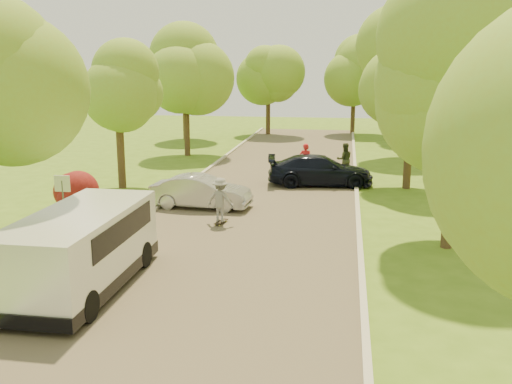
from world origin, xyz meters
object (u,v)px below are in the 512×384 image
Objects in this scene: silver_sedan at (201,192)px; longboard at (221,222)px; skateboarder at (221,200)px; person_olive at (344,159)px; minivan at (82,248)px; street_sign at (63,193)px; dark_sedan at (320,170)px; person_striped at (305,161)px.

silver_sedan reaches higher than longboard.
person_olive is at bearing -101.39° from skateboarder.
person_olive is at bearing 68.43° from minivan.
street_sign is 5.64m from longboard.
dark_sedan is (5.50, 14.12, -0.37)m from minivan.
longboard is at bearing 116.19° from skateboarder.
longboard is at bearing 71.47° from minivan.
person_olive is at bearing -32.35° from silver_sedan.
skateboarder is at bearing 52.43° from person_olive.
minivan reaches higher than longboard.
dark_sedan is at bearing -101.44° from skateboarder.
person_olive reaches higher than longboard.
skateboarder is (-3.28, -7.52, 0.19)m from dark_sedan.
dark_sedan is 2.05m from person_striped.
longboard is (-3.28, -7.52, -0.64)m from dark_sedan.
street_sign reaches higher than dark_sedan.
person_olive is (9.25, 12.70, -0.70)m from street_sign.
dark_sedan is at bearing -101.44° from longboard.
person_striped is at bearing -92.36° from skateboarder.
silver_sedan is 2.35× the size of person_olive.
silver_sedan is 0.80× the size of dark_sedan.
skateboarder is (-0.00, 0.00, 0.83)m from longboard.
minivan reaches higher than person_striped.
silver_sedan is 2.50× the size of skateboarder.
silver_sedan is at bearing 53.96° from street_sign.
person_olive is (1.15, 2.65, 0.13)m from dark_sedan.
longboard is 11.12m from person_olive.
longboard is 9.71m from person_striped.
skateboarder is 11.09m from person_olive.
person_olive is at bearing -101.39° from longboard.
person_olive is (4.43, 10.17, 0.78)m from longboard.
dark_sedan reaches higher than longboard.
street_sign is 0.43× the size of dark_sedan.
person_striped is at bearing -92.36° from longboard.
minivan is 3.15× the size of person_striped.
skateboarder is (4.82, 2.54, -0.64)m from street_sign.
minivan reaches higher than silver_sedan.
silver_sedan is at bearing -47.71° from longboard.
minivan reaches higher than dark_sedan.
minivan is at bearing 83.56° from skateboarder.
person_striped reaches higher than person_olive.
minivan is 8.93m from silver_sedan.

